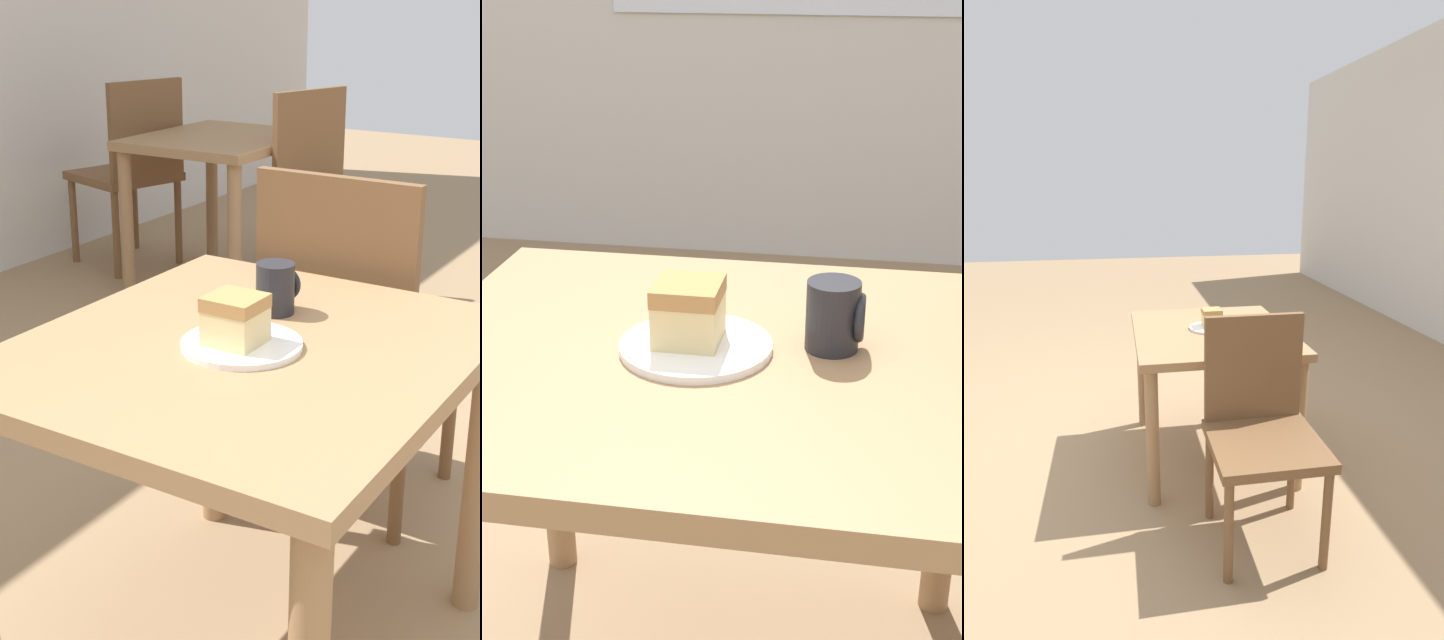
% 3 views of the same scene
% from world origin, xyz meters
% --- Properties ---
extents(dining_table_near, '(0.89, 0.79, 0.71)m').
position_xyz_m(dining_table_near, '(0.15, 0.56, 0.60)').
color(dining_table_near, '#9E754C').
rests_on(dining_table_near, ground_plane).
extents(dining_table_far, '(0.79, 0.67, 0.70)m').
position_xyz_m(dining_table_far, '(2.21, 1.96, 0.57)').
color(dining_table_far, '#9E754C').
rests_on(dining_table_far, ground_plane).
extents(chair_near_window, '(0.44, 0.44, 0.92)m').
position_xyz_m(chair_near_window, '(0.80, 0.64, 0.50)').
color(chair_near_window, brown).
rests_on(chair_near_window, ground_plane).
extents(chair_far_corner, '(0.54, 0.54, 0.92)m').
position_xyz_m(chair_far_corner, '(2.22, 1.42, 0.50)').
color(chair_far_corner, brown).
rests_on(chair_far_corner, ground_plane).
extents(chair_far_opposite, '(0.54, 0.54, 0.92)m').
position_xyz_m(chair_far_opposite, '(2.24, 2.50, 0.50)').
color(chair_far_opposite, brown).
rests_on(chair_far_opposite, ground_plane).
extents(plate, '(0.22, 0.22, 0.01)m').
position_xyz_m(plate, '(0.13, 0.56, 0.71)').
color(plate, white).
rests_on(plate, dining_table_near).
extents(cake_slice, '(0.10, 0.10, 0.09)m').
position_xyz_m(cake_slice, '(0.12, 0.57, 0.76)').
color(cake_slice, '#E5CC89').
rests_on(cake_slice, plate).
extents(coffee_mug, '(0.09, 0.08, 0.10)m').
position_xyz_m(coffee_mug, '(0.33, 0.60, 0.76)').
color(coffee_mug, '#232328').
rests_on(coffee_mug, dining_table_near).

